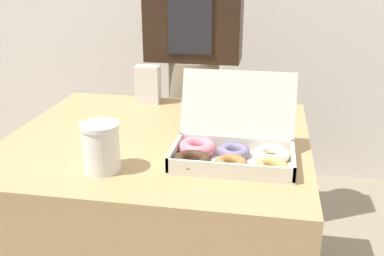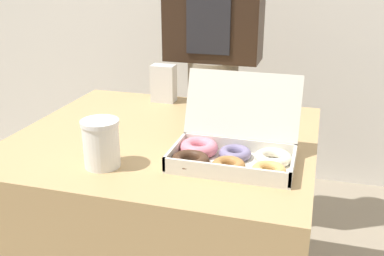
{
  "view_description": "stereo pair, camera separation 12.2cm",
  "coord_description": "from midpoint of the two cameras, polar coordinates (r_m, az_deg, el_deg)",
  "views": [
    {
      "loc": [
        0.34,
        -1.29,
        1.24
      ],
      "look_at": [
        0.14,
        -0.17,
        0.81
      ],
      "focal_mm": 42.0,
      "sensor_mm": 36.0,
      "label": 1
    },
    {
      "loc": [
        0.46,
        -1.27,
        1.24
      ],
      "look_at": [
        0.14,
        -0.17,
        0.81
      ],
      "focal_mm": 42.0,
      "sensor_mm": 36.0,
      "label": 2
    }
  ],
  "objects": [
    {
      "name": "table",
      "position": [
        1.61,
        -6.19,
        -13.0
      ],
      "size": [
        0.95,
        0.85,
        0.71
      ],
      "color": "tan",
      "rests_on": "ground_plane"
    },
    {
      "name": "person_customer",
      "position": [
        1.96,
        -1.56,
        9.53
      ],
      "size": [
        0.4,
        0.22,
        1.59
      ],
      "color": "gray",
      "rests_on": "ground_plane"
    },
    {
      "name": "napkin_holder",
      "position": [
        1.77,
        -7.59,
        5.49
      ],
      "size": [
        0.09,
        0.06,
        0.15
      ],
      "color": "silver",
      "rests_on": "table"
    },
    {
      "name": "coffee_cup",
      "position": [
        1.21,
        -14.32,
        -2.42
      ],
      "size": [
        0.1,
        0.1,
        0.13
      ],
      "color": "white",
      "rests_on": "table"
    },
    {
      "name": "donut_box",
      "position": [
        1.24,
        2.0,
        -2.8
      ],
      "size": [
        0.35,
        0.28,
        0.23
      ],
      "color": "silver",
      "rests_on": "table"
    }
  ]
}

